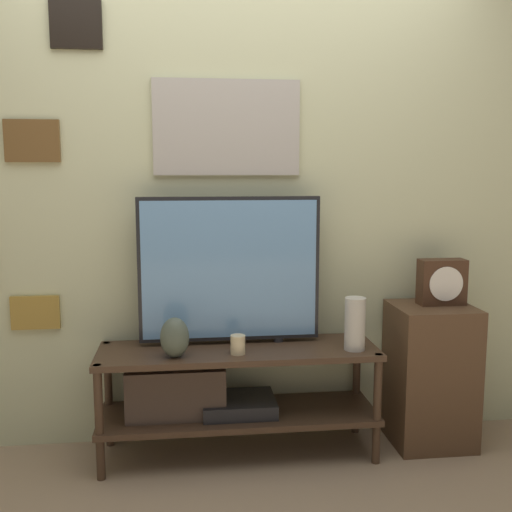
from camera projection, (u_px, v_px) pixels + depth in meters
ground_plane at (244, 478)px, 2.77m from camera, size 12.00×12.00×0.00m
wall_back at (231, 182)px, 3.06m from camera, size 6.40×0.08×2.70m
media_console at (215, 389)px, 2.95m from camera, size 1.37×0.41×0.55m
television at (230, 269)px, 2.96m from camera, size 0.90×0.05×0.74m
vase_tall_ceramic at (355, 324)px, 2.89m from camera, size 0.10×0.10×0.26m
vase_urn_stoneware at (175, 338)px, 2.78m from camera, size 0.13×0.11×0.19m
candle_jar at (238, 345)px, 2.83m from camera, size 0.07×0.07×0.09m
side_table at (430, 375)px, 3.09m from camera, size 0.40×0.37×0.73m
mantel_clock at (442, 282)px, 3.06m from camera, size 0.24×0.11×0.23m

